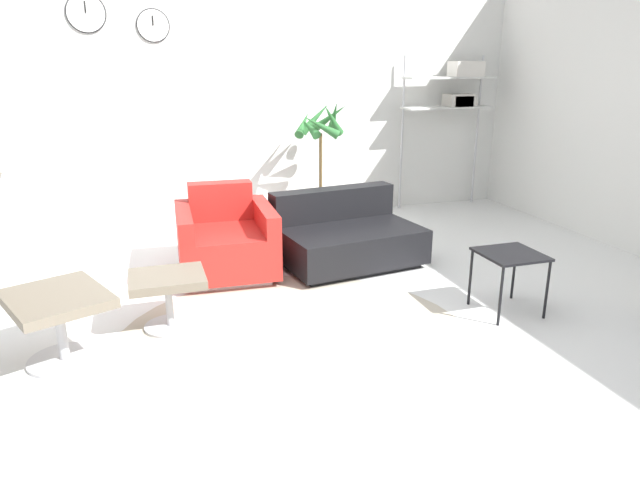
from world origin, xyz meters
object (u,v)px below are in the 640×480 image
object	(u,v)px
armchair_red	(226,242)
ottoman	(168,288)
side_table	(510,259)
potted_plant	(321,171)
couch_low	(346,238)
shelf_unit	(457,91)

from	to	relation	value
armchair_red	ottoman	bearing A→B (deg)	62.60
armchair_red	side_table	distance (m)	2.31
potted_plant	ottoman	bearing A→B (deg)	-129.08
couch_low	side_table	world-z (taller)	couch_low
armchair_red	shelf_unit	xyz separation A→B (m)	(3.06, 1.53, 1.14)
ottoman	shelf_unit	distance (m)	4.51
armchair_red	side_table	size ratio (longest dim) A/B	1.99
couch_low	potted_plant	xyz separation A→B (m)	(0.19, 1.33, 0.36)
shelf_unit	ottoman	bearing A→B (deg)	-145.45
potted_plant	shelf_unit	size ratio (longest dim) A/B	0.75
ottoman	armchair_red	world-z (taller)	armchair_red
armchair_red	couch_low	bearing A→B (deg)	179.61
side_table	ottoman	bearing A→B (deg)	168.73
side_table	potted_plant	size ratio (longest dim) A/B	0.33
ottoman	shelf_unit	world-z (taller)	shelf_unit
ottoman	shelf_unit	bearing A→B (deg)	34.55
potted_plant	side_table	bearing A→B (deg)	-78.21
couch_low	shelf_unit	world-z (taller)	shelf_unit
couch_low	armchair_red	bearing A→B (deg)	-10.79
armchair_red	couch_low	xyz separation A→B (m)	(1.08, -0.05, -0.05)
ottoman	couch_low	world-z (taller)	couch_low
ottoman	couch_low	xyz separation A→B (m)	(1.61, 0.89, -0.06)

